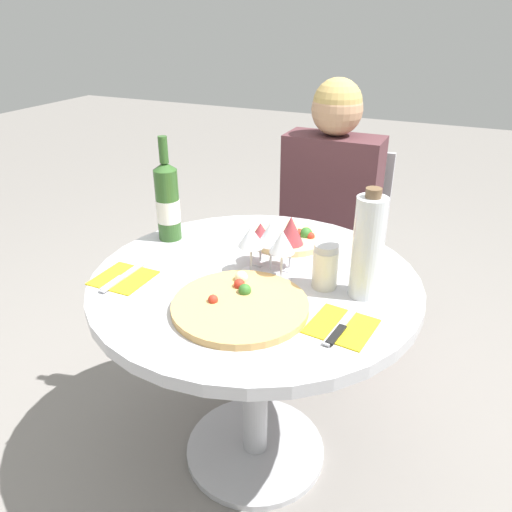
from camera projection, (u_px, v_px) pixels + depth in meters
name	position (u px, v px, depth m)	size (l,w,h in m)	color
ground_plane	(255.00, 451.00, 1.76)	(12.00, 12.00, 0.00)	gray
dining_table	(255.00, 317.00, 1.51)	(0.95, 0.95, 0.71)	#B2B2B7
chair_behind_diner	(331.00, 249.00, 2.30)	(0.43, 0.43, 0.84)	#ADADB2
seated_diner	(324.00, 235.00, 2.13)	(0.40, 0.40, 1.17)	#512D33
pizza_large	(240.00, 305.00, 1.29)	(0.36, 0.36, 0.05)	tan
pizza_small_far	(290.00, 237.00, 1.66)	(0.26, 0.26, 0.05)	#E5C17F
wine_bottle	(168.00, 202.00, 1.63)	(0.08, 0.08, 0.34)	#2D5623
tall_carafe	(368.00, 247.00, 1.29)	(0.08, 0.08, 0.30)	silver
sugar_shaker	(325.00, 266.00, 1.37)	(0.07, 0.07, 0.13)	silver
wine_glass_front_left	(251.00, 238.00, 1.42)	(0.08, 0.08, 0.14)	silver
wine_glass_front_right	(282.00, 243.00, 1.39)	(0.07, 0.07, 0.15)	silver
wine_glass_back_right	(291.00, 231.00, 1.44)	(0.08, 0.08, 0.17)	silver
wine_glass_back_left	(261.00, 234.00, 1.49)	(0.08, 0.08, 0.13)	silver
wine_glass_center	(271.00, 234.00, 1.43)	(0.08, 0.08, 0.16)	silver
place_setting_left	(123.00, 278.00, 1.43)	(0.15, 0.19, 0.01)	yellow
place_setting_right	(341.00, 327.00, 1.21)	(0.17, 0.19, 0.01)	yellow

